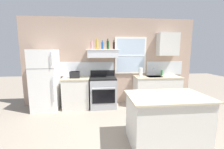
{
  "coord_description": "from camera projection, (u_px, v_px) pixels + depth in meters",
  "views": [
    {
      "loc": [
        -0.45,
        -2.56,
        1.69
      ],
      "look_at": [
        -0.05,
        1.2,
        1.1
      ],
      "focal_mm": 24.1,
      "sensor_mm": 36.0,
      "label": 1
    }
  ],
  "objects": [
    {
      "name": "sink_faucet",
      "position": [
        153.0,
        70.0,
        4.75
      ],
      "size": [
        0.03,
        0.17,
        0.28
      ],
      "color": "silver",
      "rests_on": "counter_right_with_sink"
    },
    {
      "name": "refrigerator",
      "position": [
        45.0,
        80.0,
        4.3
      ],
      "size": [
        0.7,
        0.72,
        1.74
      ],
      "color": "white",
      "rests_on": "ground_plane"
    },
    {
      "name": "range_hood_shelf",
      "position": [
        103.0,
        53.0,
        4.47
      ],
      "size": [
        0.96,
        0.52,
        0.24
      ],
      "color": "silver"
    },
    {
      "name": "paper_towel_roll",
      "position": [
        141.0,
        72.0,
        4.62
      ],
      "size": [
        0.11,
        0.11,
        0.27
      ],
      "primitive_type": "cylinder",
      "color": "white",
      "rests_on": "counter_right_with_sink"
    },
    {
      "name": "dish_soap_bottle",
      "position": [
        162.0,
        73.0,
        4.8
      ],
      "size": [
        0.06,
        0.06,
        0.18
      ],
      "primitive_type": "cylinder",
      "color": "#268C3F",
      "rests_on": "counter_right_with_sink"
    },
    {
      "name": "back_wall",
      "position": [
        111.0,
        62.0,
        4.8
      ],
      "size": [
        5.4,
        0.11,
        2.7
      ],
      "color": "tan",
      "rests_on": "ground_plane"
    },
    {
      "name": "toaster",
      "position": [
        75.0,
        75.0,
        4.4
      ],
      "size": [
        0.3,
        0.2,
        0.19
      ],
      "color": "black",
      "rests_on": "counter_left_of_stove"
    },
    {
      "name": "bottle_blue_liqueur",
      "position": [
        102.0,
        46.0,
        4.38
      ],
      "size": [
        0.07,
        0.07,
        0.25
      ],
      "color": "#1E478C",
      "rests_on": "range_hood_shelf"
    },
    {
      "name": "upper_cabinet_right",
      "position": [
        168.0,
        44.0,
        4.72
      ],
      "size": [
        0.64,
        0.32,
        0.7
      ],
      "color": "silver"
    },
    {
      "name": "ground_plane",
      "position": [
        121.0,
        142.0,
        2.82
      ],
      "size": [
        16.0,
        16.0,
        0.0
      ],
      "primitive_type": "plane",
      "color": "gray"
    },
    {
      "name": "counter_right_with_sink",
      "position": [
        157.0,
        90.0,
        4.77
      ],
      "size": [
        1.43,
        0.63,
        0.91
      ],
      "color": "silver",
      "rests_on": "ground_plane"
    },
    {
      "name": "stove_range",
      "position": [
        103.0,
        92.0,
        4.55
      ],
      "size": [
        0.76,
        0.69,
        1.09
      ],
      "color": "#9EA0A5",
      "rests_on": "ground_plane"
    },
    {
      "name": "bottle_rose_pink",
      "position": [
        92.0,
        45.0,
        4.38
      ],
      "size": [
        0.07,
        0.07,
        0.27
      ],
      "color": "#C67F84",
      "rests_on": "range_hood_shelf"
    },
    {
      "name": "bottle_balsamic_dark",
      "position": [
        114.0,
        45.0,
        4.42
      ],
      "size": [
        0.06,
        0.06,
        0.26
      ],
      "color": "black",
      "rests_on": "range_hood_shelf"
    },
    {
      "name": "bottle_champagne_gold_foil",
      "position": [
        97.0,
        44.0,
        4.45
      ],
      "size": [
        0.08,
        0.08,
        0.33
      ],
      "color": "#B29333",
      "rests_on": "range_hood_shelf"
    },
    {
      "name": "bottle_dark_green_wine",
      "position": [
        108.0,
        45.0,
        4.45
      ],
      "size": [
        0.07,
        0.07,
        0.3
      ],
      "color": "#143819",
      "rests_on": "range_hood_shelf"
    },
    {
      "name": "kitchen_island",
      "position": [
        166.0,
        119.0,
        2.75
      ],
      "size": [
        1.4,
        0.9,
        0.91
      ],
      "color": "silver",
      "rests_on": "ground_plane"
    },
    {
      "name": "counter_left_of_stove",
      "position": [
        76.0,
        93.0,
        4.51
      ],
      "size": [
        0.79,
        0.63,
        0.91
      ],
      "color": "silver",
      "rests_on": "ground_plane"
    }
  ]
}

